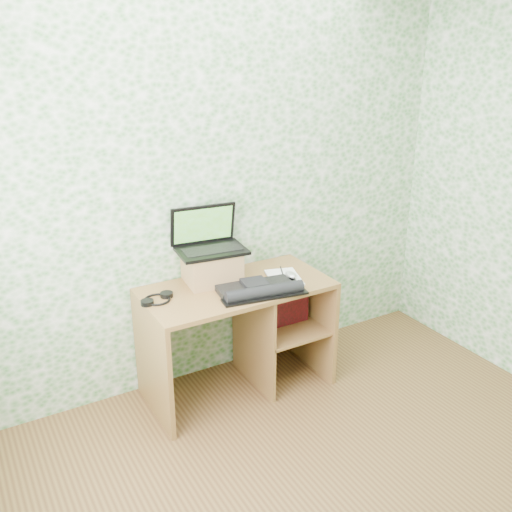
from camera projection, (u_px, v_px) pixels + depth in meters
wall_back at (213, 191)px, 3.65m from camera, size 3.50×0.00×3.50m
desk at (245, 319)px, 3.76m from camera, size 1.20×0.60×0.75m
riser at (212, 267)px, 3.64m from camera, size 0.36×0.31×0.20m
laptop at (208, 240)px, 3.61m from camera, size 0.45×0.34×0.28m
keyboard at (259, 289)px, 3.50m from camera, size 0.55×0.34×0.08m
headphones at (157, 299)px, 3.41m from camera, size 0.22×0.20×0.03m
notepad at (284, 278)px, 3.71m from camera, size 0.27×0.33×0.01m
mouse at (291, 276)px, 3.67m from camera, size 0.10×0.12×0.03m
pen at (282, 270)px, 3.80m from camera, size 0.07×0.13×0.01m
red_box at (289, 301)px, 3.86m from camera, size 0.27×0.09×0.32m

